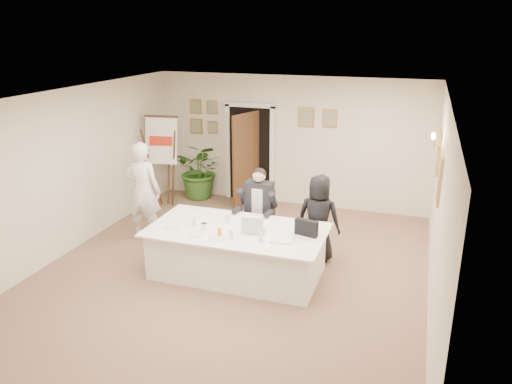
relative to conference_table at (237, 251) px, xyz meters
The scene contains 28 objects.
floor 0.41m from the conference_table, 159.15° to the left, with size 7.00×7.00×0.00m, color brown.
ceiling 2.41m from the conference_table, 159.15° to the left, with size 6.00×7.00×0.02m, color white.
wall_back 3.68m from the conference_table, 91.65° to the left, with size 6.00×0.10×2.80m, color white.
wall_front 3.61m from the conference_table, 91.68° to the right, with size 6.00×0.10×2.80m, color white.
wall_left 3.26m from the conference_table, behind, with size 0.10×7.00×2.80m, color white.
wall_right 3.07m from the conference_table, ahead, with size 0.10×7.00×2.80m, color white.
doorway 3.56m from the conference_table, 106.33° to the left, with size 1.14×0.86×2.20m.
pictures_back_wall 3.90m from the conference_table, 104.41° to the left, with size 3.40×0.06×0.80m, color #C48743, non-canonical shape.
pictures_right_wall 3.41m from the conference_table, 23.36° to the left, with size 0.06×2.20×0.80m, color #C48743, non-canonical shape.
wall_sconce 3.50m from the conference_table, 23.88° to the left, with size 0.20×0.30×0.24m, color #B09538, non-canonical shape.
conference_table is the anchor object (origin of this frame).
seated_man 1.06m from the conference_table, 88.86° to the left, with size 0.64×0.68×1.50m, color black, non-canonical shape.
flip_chart 3.61m from the conference_table, 136.42° to the left, with size 0.71×0.48×1.97m.
standing_man 2.33m from the conference_table, 159.27° to the left, with size 0.67×0.44×1.84m, color white.
standing_woman 1.48m from the conference_table, 40.69° to the left, with size 0.72×0.47×1.48m, color black.
potted_palm 3.87m from the conference_table, 122.98° to the left, with size 1.19×1.03×1.32m, color #2F5C1E.
laptop 0.60m from the conference_table, ahead, with size 0.34×0.36×0.28m, color #B7BABC, non-canonical shape.
laptop_bag 1.19m from the conference_table, ahead, with size 0.36×0.10×0.25m, color black.
paper_stack 0.91m from the conference_table, 15.96° to the right, with size 0.33×0.23×0.03m, color white.
plate_left 1.08m from the conference_table, 163.64° to the right, with size 0.22×0.22×0.01m, color white.
plate_mid 0.75m from the conference_table, 139.61° to the right, with size 0.23×0.23×0.01m, color white.
plate_near 0.64m from the conference_table, 105.69° to the right, with size 0.20×0.20×0.01m, color white.
glass_a 0.83m from the conference_table, behind, with size 0.06×0.06×0.14m, color silver.
glass_b 0.59m from the conference_table, 83.27° to the right, with size 0.06×0.06×0.14m, color silver.
glass_c 0.75m from the conference_table, 34.06° to the right, with size 0.06×0.06×0.14m, color silver.
glass_d 0.55m from the conference_table, 139.81° to the left, with size 0.07×0.07×0.14m, color silver.
oj_glass 0.58m from the conference_table, 113.89° to the right, with size 0.06×0.06×0.13m, color orange.
steel_jug 0.67m from the conference_table, 157.69° to the right, with size 0.10×0.10×0.11m, color silver.
Camera 1 is at (2.67, -6.73, 3.78)m, focal length 35.00 mm.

